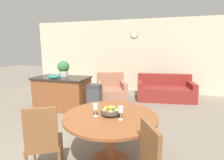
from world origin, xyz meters
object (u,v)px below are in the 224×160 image
at_px(armchair, 111,92).
at_px(potted_plant, 63,68).
at_px(fruit_bowl, 110,111).
at_px(wine_glass_right, 121,110).
at_px(dining_table, 110,126).
at_px(couch, 165,91).
at_px(kitchen_island, 63,93).
at_px(wine_glass_left, 96,107).
at_px(dining_chair_near_left, 43,139).
at_px(teal_bowl, 54,76).
at_px(trash_bin, 95,99).

bearing_deg(armchair, potted_plant, -165.31).
bearing_deg(fruit_bowl, wine_glass_right, -32.55).
xyz_separation_m(dining_table, couch, (0.76, 3.57, -0.30)).
height_order(fruit_bowl, wine_glass_right, wine_glass_right).
relative_size(potted_plant, couch, 0.23).
distance_m(kitchen_island, potted_plant, 0.69).
xyz_separation_m(wine_glass_left, potted_plant, (-1.80, 2.13, 0.24)).
bearing_deg(dining_chair_near_left, wine_glass_left, 6.73).
distance_m(fruit_bowl, wine_glass_left, 0.22).
xyz_separation_m(teal_bowl, potted_plant, (0.06, 0.36, 0.19)).
distance_m(wine_glass_left, wine_glass_right, 0.36).
bearing_deg(dining_chair_near_left, kitchen_island, 88.50).
distance_m(dining_table, dining_chair_near_left, 0.89).
bearing_deg(armchair, dining_chair_near_left, -112.09).
height_order(kitchen_island, armchair, kitchen_island).
height_order(wine_glass_left, potted_plant, potted_plant).
height_order(wine_glass_left, kitchen_island, wine_glass_left).
distance_m(wine_glass_right, potted_plant, 3.05).
xyz_separation_m(teal_bowl, trash_bin, (1.09, 0.09, -0.55)).
height_order(wine_glass_right, potted_plant, potted_plant).
bearing_deg(wine_glass_right, armchair, 108.84).
xyz_separation_m(fruit_bowl, potted_plant, (-1.98, 2.03, 0.31)).
bearing_deg(dining_chair_near_left, wine_glass_right, -5.81).
bearing_deg(fruit_bowl, couch, 78.06).
height_order(dining_table, potted_plant, potted_plant).
bearing_deg(armchair, teal_bowl, -157.34).
bearing_deg(fruit_bowl, potted_plant, 134.34).
bearing_deg(fruit_bowl, dining_table, 52.82).
bearing_deg(fruit_bowl, wine_glass_left, -151.27).
relative_size(dining_chair_near_left, fruit_bowl, 3.70).
bearing_deg(dining_table, wine_glass_right, -32.87).
bearing_deg(trash_bin, fruit_bowl, -61.48).
relative_size(dining_table, kitchen_island, 0.90).
bearing_deg(dining_table, armchair, 106.43).
bearing_deg(kitchen_island, teal_bowl, -118.04).
bearing_deg(couch, wine_glass_right, -107.20).
bearing_deg(trash_bin, dining_table, -61.45).
relative_size(wine_glass_right, couch, 0.10).
distance_m(kitchen_island, teal_bowl, 0.53).
bearing_deg(wine_glass_right, potted_plant, 135.23).
relative_size(fruit_bowl, trash_bin, 0.35).
bearing_deg(couch, fruit_bowl, -110.18).
bearing_deg(dining_table, fruit_bowl, -127.18).
height_order(wine_glass_right, kitchen_island, wine_glass_right).
bearing_deg(potted_plant, armchair, 38.84).
relative_size(kitchen_island, trash_bin, 1.92).
relative_size(trash_bin, armchair, 0.66).
height_order(dining_chair_near_left, trash_bin, dining_chair_near_left).
bearing_deg(teal_bowl, wine_glass_left, -43.45).
distance_m(teal_bowl, trash_bin, 1.23).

